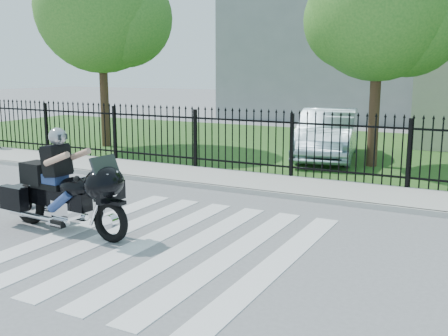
% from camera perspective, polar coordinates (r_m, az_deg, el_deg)
% --- Properties ---
extents(ground, '(120.00, 120.00, 0.00)m').
position_cam_1_polar(ground, '(9.11, -6.22, -8.29)').
color(ground, slate).
rests_on(ground, ground).
extents(crosswalk, '(5.00, 5.50, 0.01)m').
position_cam_1_polar(crosswalk, '(9.11, -6.22, -8.26)').
color(crosswalk, silver).
rests_on(crosswalk, ground).
extents(sidewalk, '(40.00, 2.00, 0.12)m').
position_cam_1_polar(sidewalk, '(13.38, 5.79, -1.83)').
color(sidewalk, '#ADAAA3').
rests_on(sidewalk, ground).
extents(curb, '(40.00, 0.12, 0.12)m').
position_cam_1_polar(curb, '(12.48, 4.06, -2.72)').
color(curb, '#ADAAA3').
rests_on(curb, ground).
extents(grass_strip, '(40.00, 12.00, 0.02)m').
position_cam_1_polar(grass_strip, '(19.95, 13.35, 1.97)').
color(grass_strip, '#28511B').
rests_on(grass_strip, ground).
extents(iron_fence, '(26.00, 0.04, 1.80)m').
position_cam_1_polar(iron_fence, '(14.14, 7.37, 2.30)').
color(iron_fence, black).
rests_on(iron_fence, ground).
extents(tree_left, '(4.80, 4.80, 7.58)m').
position_cam_1_polar(tree_left, '(20.67, -13.28, 16.63)').
color(tree_left, '#382316').
rests_on(tree_left, ground).
extents(tree_mid, '(4.20, 4.20, 6.78)m').
position_cam_1_polar(tree_mid, '(16.56, 16.58, 16.24)').
color(tree_mid, '#382316').
rests_on(tree_mid, ground).
extents(building_tall, '(15.00, 10.00, 12.00)m').
position_cam_1_polar(building_tall, '(34.18, 14.88, 15.53)').
color(building_tall, gray).
rests_on(building_tall, ground).
extents(motorcycle_rider, '(2.97, 1.05, 1.96)m').
position_cam_1_polar(motorcycle_rider, '(10.05, -17.14, -2.14)').
color(motorcycle_rider, black).
rests_on(motorcycle_rider, ground).
extents(parked_car, '(2.63, 5.20, 1.64)m').
position_cam_1_polar(parked_car, '(17.67, 11.25, 3.66)').
color(parked_car, '#9DB9C6').
rests_on(parked_car, grass_strip).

